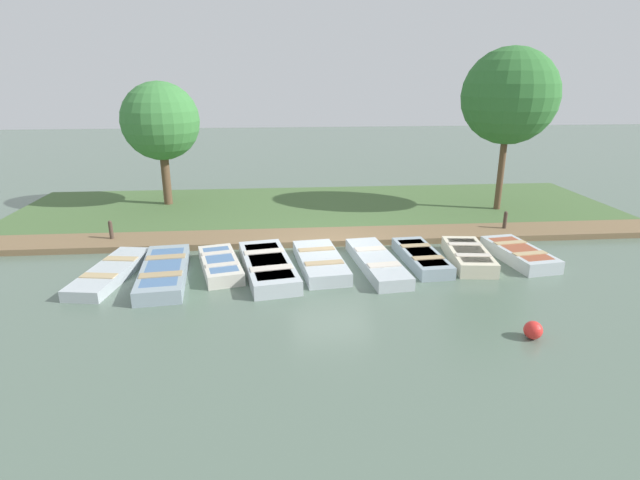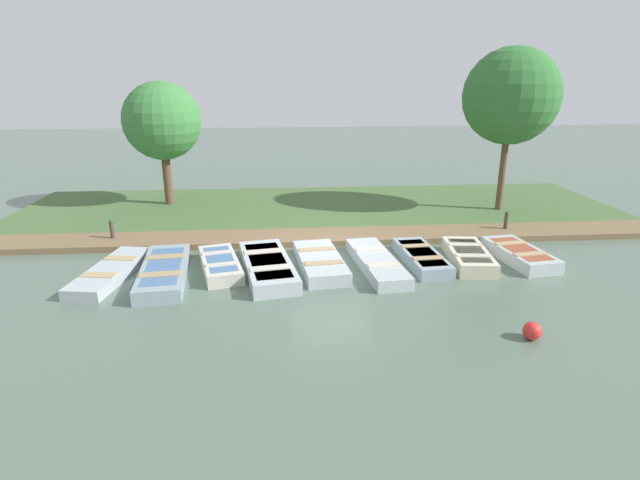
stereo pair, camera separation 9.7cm
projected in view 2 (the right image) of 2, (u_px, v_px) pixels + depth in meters
ground_plane at (332, 255)px, 15.51m from camera, size 80.00×80.00×0.00m
shore_bank at (319, 211)px, 20.21m from camera, size 8.00×24.00×0.19m
dock_walkway at (327, 237)px, 16.96m from camera, size 1.58×23.85×0.20m
rowboat_0 at (111, 271)px, 13.81m from camera, size 3.49×1.52×0.33m
rowboat_1 at (164, 271)px, 13.70m from camera, size 3.65×1.53×0.40m
rowboat_2 at (220, 264)px, 14.24m from camera, size 2.79×1.55×0.39m
rowboat_3 at (268, 266)px, 14.06m from camera, size 3.71×1.82×0.43m
rowboat_4 at (320, 262)px, 14.42m from camera, size 3.14×1.48×0.39m
rowboat_5 at (377, 262)px, 14.42m from camera, size 3.63×1.36×0.37m
rowboat_6 at (421, 257)px, 14.79m from camera, size 2.91×1.16×0.38m
rowboat_7 at (469, 256)px, 14.81m from camera, size 2.72×1.37×0.43m
rowboat_8 at (520, 254)px, 15.01m from camera, size 2.77×1.44×0.41m
mooring_post_near at (112, 232)px, 16.44m from camera, size 0.13×0.13×0.82m
mooring_post_far at (506, 223)px, 17.46m from camera, size 0.13×0.13×0.82m
buoy at (532, 331)px, 10.53m from camera, size 0.39×0.39×0.39m
park_tree_far_left at (162, 122)px, 19.90m from camera, size 3.08×3.08×5.13m
park_tree_left at (511, 96)px, 18.72m from camera, size 3.60×3.60×6.37m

